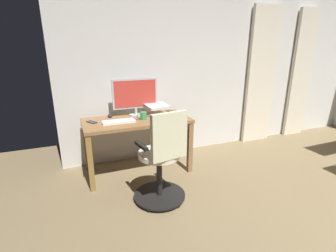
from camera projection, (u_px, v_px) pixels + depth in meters
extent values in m
cube|color=silver|center=(232.00, 66.00, 3.98)|extent=(5.36, 0.10, 2.60)
cube|color=beige|center=(301.00, 75.00, 4.44)|extent=(0.43, 0.06, 2.21)
cube|color=beige|center=(261.00, 77.00, 4.13)|extent=(0.54, 0.06, 2.21)
cube|color=olive|center=(137.00, 120.00, 3.13)|extent=(1.32, 0.64, 0.04)
cube|color=olive|center=(190.00, 148.00, 3.22)|extent=(0.06, 0.06, 0.68)
cube|color=olive|center=(91.00, 164.00, 2.78)|extent=(0.06, 0.06, 0.68)
cube|color=#915E3E|center=(173.00, 134.00, 3.71)|extent=(0.06, 0.06, 0.68)
cube|color=brown|center=(86.00, 146.00, 3.27)|extent=(0.06, 0.06, 0.68)
cylinder|color=black|center=(160.00, 195.00, 2.72)|extent=(0.56, 0.56, 0.02)
sphere|color=black|center=(179.00, 189.00, 2.85)|extent=(0.05, 0.05, 0.05)
sphere|color=black|center=(155.00, 184.00, 2.96)|extent=(0.05, 0.05, 0.05)
sphere|color=black|center=(137.00, 195.00, 2.74)|extent=(0.05, 0.05, 0.05)
sphere|color=black|center=(149.00, 210.00, 2.50)|extent=(0.05, 0.05, 0.05)
sphere|color=black|center=(178.00, 205.00, 2.56)|extent=(0.05, 0.05, 0.05)
cylinder|color=black|center=(159.00, 176.00, 2.65)|extent=(0.06, 0.06, 0.46)
cylinder|color=beige|center=(159.00, 154.00, 2.57)|extent=(0.51, 0.51, 0.05)
cube|color=beige|center=(169.00, 136.00, 2.33)|extent=(0.38, 0.11, 0.46)
cube|color=black|center=(141.00, 146.00, 2.43)|extent=(0.08, 0.24, 0.03)
cube|color=black|center=(175.00, 138.00, 2.63)|extent=(0.08, 0.24, 0.03)
cylinder|color=#B7BCC1|center=(136.00, 114.00, 3.32)|extent=(0.18, 0.18, 0.01)
cylinder|color=#B7BCC1|center=(136.00, 111.00, 3.30)|extent=(0.04, 0.04, 0.08)
cube|color=#B7BCC1|center=(135.00, 93.00, 3.24)|extent=(0.60, 0.03, 0.39)
cube|color=#CC3D33|center=(135.00, 94.00, 3.22)|extent=(0.55, 0.01, 0.34)
cube|color=white|center=(119.00, 122.00, 2.98)|extent=(0.39, 0.15, 0.02)
cube|color=silver|center=(161.00, 116.00, 3.24)|extent=(0.34, 0.27, 0.02)
cube|color=silver|center=(157.00, 105.00, 3.29)|extent=(0.33, 0.27, 0.04)
ellipsoid|color=#232328|center=(110.00, 116.00, 3.21)|extent=(0.06, 0.10, 0.04)
cube|color=#333338|center=(171.00, 111.00, 3.49)|extent=(0.11, 0.16, 0.01)
cube|color=#232328|center=(92.00, 122.00, 2.98)|extent=(0.13, 0.16, 0.01)
cylinder|color=#3D9951|center=(143.00, 116.00, 3.09)|extent=(0.08, 0.08, 0.10)
torus|color=#3D9951|center=(139.00, 116.00, 3.07)|extent=(0.07, 0.01, 0.07)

